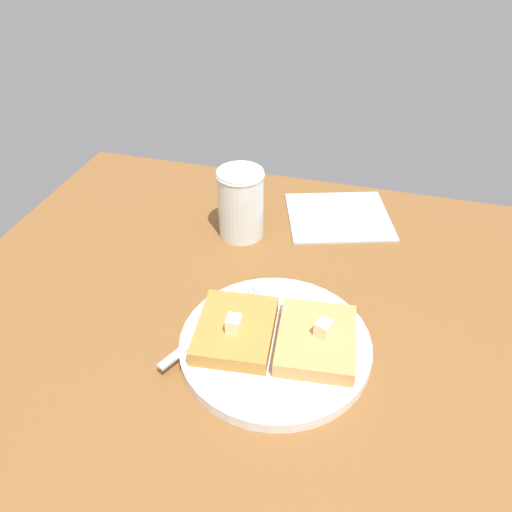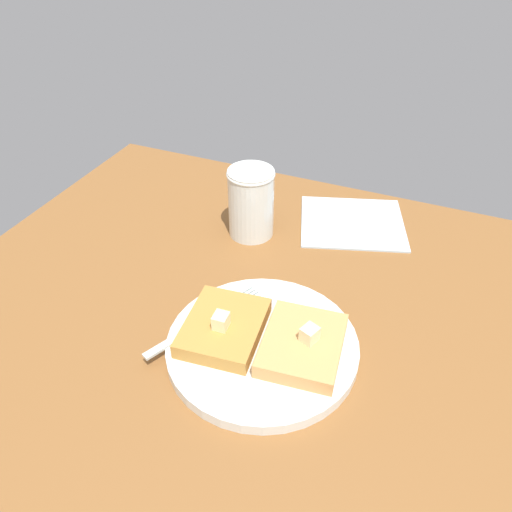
# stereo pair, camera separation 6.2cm
# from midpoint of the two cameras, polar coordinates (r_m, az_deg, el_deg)

# --- Properties ---
(table_surface) EXTENTS (0.94, 0.94, 0.02)m
(table_surface) POSITION_cam_midpoint_polar(r_m,az_deg,el_deg) (0.53, 4.15, -18.59)
(table_surface) COLOR brown
(table_surface) RESTS_ON ground
(plate) EXTENTS (0.21, 0.21, 0.01)m
(plate) POSITION_cam_midpoint_polar(r_m,az_deg,el_deg) (0.56, 3.93, -10.29)
(plate) COLOR silver
(plate) RESTS_ON table_surface
(toast_slice_left) EXTENTS (0.09, 0.11, 0.02)m
(toast_slice_left) POSITION_cam_midpoint_polar(r_m,az_deg,el_deg) (0.56, -0.50, -8.30)
(toast_slice_left) COLOR #BA8239
(toast_slice_left) RESTS_ON plate
(toast_slice_middle) EXTENTS (0.09, 0.11, 0.02)m
(toast_slice_middle) POSITION_cam_midpoint_polar(r_m,az_deg,el_deg) (0.55, 8.62, -10.15)
(toast_slice_middle) COLOR tan
(toast_slice_middle) RESTS_ON plate
(butter_pat_primary) EXTENTS (0.02, 0.02, 0.02)m
(butter_pat_primary) POSITION_cam_midpoint_polar(r_m,az_deg,el_deg) (0.54, -0.74, -7.58)
(butter_pat_primary) COLOR #F2E9AF
(butter_pat_primary) RESTS_ON toast_slice_left
(butter_pat_secondary) EXTENTS (0.02, 0.02, 0.02)m
(butter_pat_secondary) POSITION_cam_midpoint_polar(r_m,az_deg,el_deg) (0.54, 9.51, -8.96)
(butter_pat_secondary) COLOR beige
(butter_pat_secondary) RESTS_ON toast_slice_middle
(fork) EXTENTS (0.08, 0.15, 0.00)m
(fork) POSITION_cam_midpoint_polar(r_m,az_deg,el_deg) (0.58, -2.07, -7.15)
(fork) COLOR silver
(fork) RESTS_ON plate
(syrup_jar) EXTENTS (0.07, 0.07, 0.10)m
(syrup_jar) POSITION_cam_midpoint_polar(r_m,az_deg,el_deg) (0.71, 1.94, 5.67)
(syrup_jar) COLOR #341909
(syrup_jar) RESTS_ON table_surface
(napkin) EXTENTS (0.19, 0.18, 0.00)m
(napkin) POSITION_cam_midpoint_polar(r_m,az_deg,el_deg) (0.78, 13.30, 3.63)
(napkin) COLOR silver
(napkin) RESTS_ON table_surface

